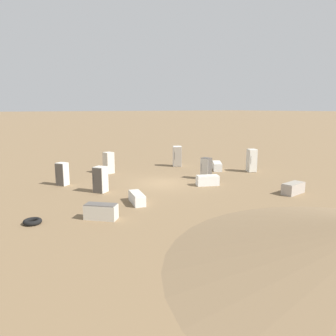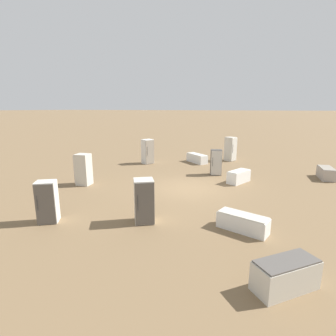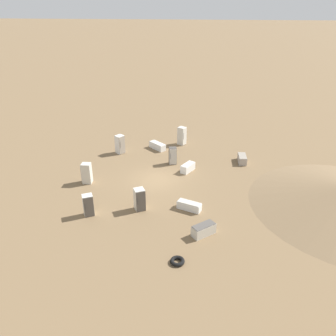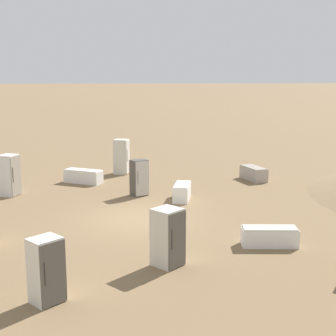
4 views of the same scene
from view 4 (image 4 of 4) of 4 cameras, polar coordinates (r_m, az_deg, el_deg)
ground_plane at (r=17.92m, az=-3.37°, el=-6.12°), size 1000.00×1000.00×0.00m
discarded_fridge_0 at (r=15.30m, az=12.27°, el=-8.17°), size 1.04×1.85×0.61m
discarded_fridge_1 at (r=11.59m, az=-14.60°, el=-11.99°), size 0.90×0.92×1.59m
discarded_fridge_3 at (r=21.20m, az=-3.52°, el=-1.18°), size 0.79×0.84×1.63m
discarded_fridge_4 at (r=13.30m, az=-0.03°, el=-8.44°), size 1.02×1.00×1.66m
discarded_fridge_5 at (r=20.47m, az=1.72°, el=-2.92°), size 1.68×1.19×0.71m
discarded_fridge_6 at (r=26.08m, az=-5.69°, el=1.38°), size 0.94×0.99×1.93m
discarded_fridge_7 at (r=24.84m, az=10.39°, el=-0.66°), size 1.76×0.93×0.70m
discarded_fridge_8 at (r=24.14m, az=-10.28°, el=-1.00°), size 1.72×1.98×0.69m
discarded_fridge_9 at (r=22.25m, az=-18.77°, el=-0.85°), size 1.00×0.99×1.87m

